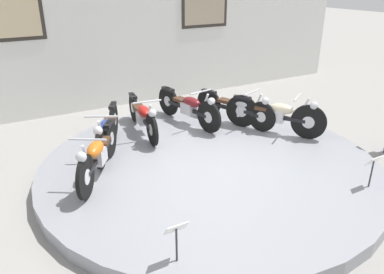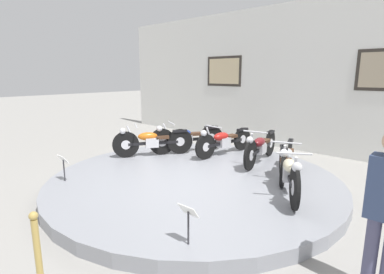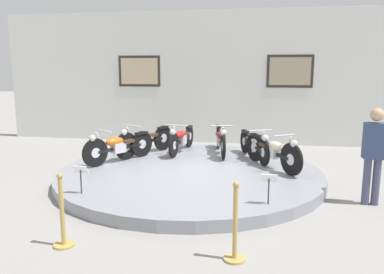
% 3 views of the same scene
% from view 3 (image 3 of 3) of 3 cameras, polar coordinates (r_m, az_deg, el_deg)
% --- Properties ---
extents(ground_plane, '(60.00, 60.00, 0.00)m').
position_cam_3_polar(ground_plane, '(8.26, -0.30, -6.38)').
color(ground_plane, gray).
extents(display_platform, '(5.69, 5.69, 0.21)m').
position_cam_3_polar(display_platform, '(8.23, -0.30, -5.67)').
color(display_platform, gray).
rests_on(display_platform, ground_plane).
extents(back_wall, '(14.00, 0.22, 4.20)m').
position_cam_3_polar(back_wall, '(12.16, 3.14, 9.00)').
color(back_wall, silver).
rests_on(back_wall, ground_plane).
extents(motorcycle_orange, '(1.12, 1.71, 0.80)m').
position_cam_3_polar(motorcycle_orange, '(8.95, -11.18, -1.31)').
color(motorcycle_orange, black).
rests_on(motorcycle_orange, display_platform).
extents(motorcycle_blue, '(0.98, 1.82, 0.81)m').
position_cam_3_polar(motorcycle_blue, '(9.57, -7.26, -0.39)').
color(motorcycle_blue, black).
rests_on(motorcycle_blue, display_platform).
extents(motorcycle_red, '(0.54, 1.95, 0.78)m').
position_cam_3_polar(motorcycle_red, '(9.82, -1.63, -0.18)').
color(motorcycle_red, black).
rests_on(motorcycle_red, display_platform).
extents(motorcycle_maroon, '(0.56, 1.97, 0.80)m').
position_cam_3_polar(motorcycle_maroon, '(9.68, 4.41, -0.27)').
color(motorcycle_maroon, black).
rests_on(motorcycle_maroon, display_platform).
extents(motorcycle_silver, '(0.76, 1.87, 0.78)m').
position_cam_3_polar(motorcycle_silver, '(9.18, 9.49, -1.06)').
color(motorcycle_silver, black).
rests_on(motorcycle_silver, display_platform).
extents(motorcycle_cream, '(1.15, 1.73, 0.81)m').
position_cam_3_polar(motorcycle_cream, '(8.40, 12.24, -2.01)').
color(motorcycle_cream, black).
rests_on(motorcycle_cream, display_platform).
extents(info_placard_front_left, '(0.26, 0.11, 0.51)m').
position_cam_3_polar(info_placard_front_left, '(6.83, -16.62, -5.32)').
color(info_placard_front_left, '#333338').
rests_on(info_placard_front_left, display_platform).
extents(info_placard_front_centre, '(0.26, 0.11, 0.51)m').
position_cam_3_polar(info_placard_front_centre, '(6.17, 11.64, -6.76)').
color(info_placard_front_centre, '#333338').
rests_on(info_placard_front_centre, display_platform).
extents(visitor_standing, '(0.36, 0.23, 1.72)m').
position_cam_3_polar(visitor_standing, '(7.21, 25.99, -1.88)').
color(visitor_standing, '#4C4C6B').
rests_on(visitor_standing, ground_plane).
extents(stanchion_post_left_of_entry, '(0.28, 0.28, 1.02)m').
position_cam_3_polar(stanchion_post_left_of_entry, '(5.43, -19.11, -12.14)').
color(stanchion_post_left_of_entry, tan).
rests_on(stanchion_post_left_of_entry, ground_plane).
extents(stanchion_post_right_of_entry, '(0.28, 0.28, 1.02)m').
position_cam_3_polar(stanchion_post_right_of_entry, '(4.83, 6.56, -14.50)').
color(stanchion_post_right_of_entry, tan).
rests_on(stanchion_post_right_of_entry, ground_plane).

